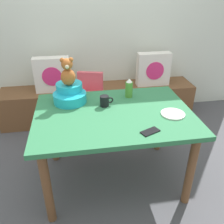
{
  "coord_description": "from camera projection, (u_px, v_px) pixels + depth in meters",
  "views": [
    {
      "loc": [
        -0.3,
        -1.75,
        1.72
      ],
      "look_at": [
        0.0,
        0.1,
        0.69
      ],
      "focal_mm": 38.39,
      "sensor_mm": 36.0,
      "label": 1
    }
  ],
  "objects": [
    {
      "name": "dining_table",
      "position": [
        114.0,
        122.0,
        2.08
      ],
      "size": [
        1.33,
        0.95,
        0.74
      ],
      "color": "#2D7247",
      "rests_on": "ground_plane"
    },
    {
      "name": "window_bench",
      "position": [
        99.0,
        103.0,
        3.33
      ],
      "size": [
        2.6,
        0.44,
        0.46
      ],
      "primitive_type": "cube",
      "color": "brown",
      "rests_on": "ground_plane"
    },
    {
      "name": "back_wall",
      "position": [
        94.0,
        18.0,
        3.05
      ],
      "size": [
        4.4,
        0.1,
        2.6
      ],
      "primitive_type": "cube",
      "color": "silver",
      "rests_on": "ground_plane"
    },
    {
      "name": "coffee_mug",
      "position": [
        105.0,
        101.0,
        2.12
      ],
      "size": [
        0.12,
        0.08,
        0.09
      ],
      "color": "black",
      "rests_on": "dining_table"
    },
    {
      "name": "pillow_floral_left",
      "position": [
        52.0,
        75.0,
        3.02
      ],
      "size": [
        0.44,
        0.15,
        0.44
      ],
      "color": "white",
      "rests_on": "window_bench"
    },
    {
      "name": "book_stack",
      "position": [
        87.0,
        86.0,
        3.19
      ],
      "size": [
        0.2,
        0.14,
        0.06
      ],
      "primitive_type": "cube",
      "color": "#696F49",
      "rests_on": "window_bench"
    },
    {
      "name": "cell_phone",
      "position": [
        150.0,
        132.0,
        1.77
      ],
      "size": [
        0.16,
        0.12,
        0.01
      ],
      "primitive_type": "cube",
      "rotation": [
        0.0,
        0.0,
        1.99
      ],
      "color": "black",
      "rests_on": "dining_table"
    },
    {
      "name": "ketchup_bottle",
      "position": [
        129.0,
        88.0,
        2.26
      ],
      "size": [
        0.07,
        0.07,
        0.18
      ],
      "color": "#4C8C33",
      "rests_on": "dining_table"
    },
    {
      "name": "dinner_plate_near",
      "position": [
        173.0,
        114.0,
        2.0
      ],
      "size": [
        0.2,
        0.2,
        0.01
      ],
      "primitive_type": "cylinder",
      "color": "white",
      "rests_on": "dining_table"
    },
    {
      "name": "highchair",
      "position": [
        89.0,
        98.0,
        2.79
      ],
      "size": [
        0.4,
        0.51,
        0.79
      ],
      "color": "#D84C59",
      "rests_on": "ground_plane"
    },
    {
      "name": "infant_seat_teal",
      "position": [
        70.0,
        94.0,
        2.19
      ],
      "size": [
        0.3,
        0.33,
        0.16
      ],
      "color": "#1EADC6",
      "rests_on": "dining_table"
    },
    {
      "name": "ground_plane",
      "position": [
        114.0,
        177.0,
        2.39
      ],
      "size": [
        8.0,
        8.0,
        0.0
      ],
      "primitive_type": "plane",
      "color": "#4C4C51"
    },
    {
      "name": "pillow_floral_right",
      "position": [
        153.0,
        69.0,
        3.2
      ],
      "size": [
        0.44,
        0.15,
        0.44
      ],
      "color": "white",
      "rests_on": "window_bench"
    },
    {
      "name": "teddy_bear",
      "position": [
        68.0,
        73.0,
        2.09
      ],
      "size": [
        0.13,
        0.12,
        0.25
      ],
      "color": "#AA5C28",
      "rests_on": "infant_seat_teal"
    }
  ]
}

